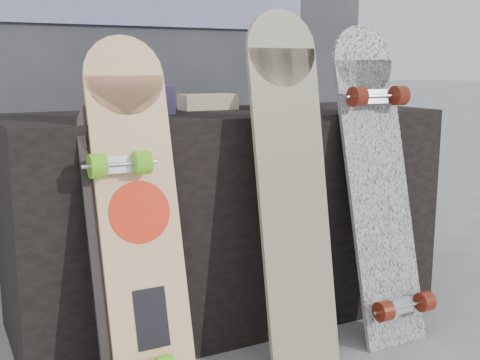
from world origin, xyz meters
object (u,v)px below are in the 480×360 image
vendor_table (225,215)px  longboard_celtic (292,180)px  longboard_geisha (138,207)px  longboard_cascadia (379,178)px  skateboard_dark (125,247)px

vendor_table → longboard_celtic: (0.03, -0.43, 0.21)m
longboard_geisha → longboard_cascadia: (0.88, -0.03, 0.02)m
vendor_table → longboard_cascadia: 0.60m
longboard_celtic → longboard_geisha: bearing=172.7°
longboard_cascadia → longboard_geisha: bearing=178.1°
longboard_celtic → longboard_cascadia: longboard_celtic is taller
longboard_celtic → longboard_cascadia: (0.39, 0.03, -0.03)m
longboard_celtic → vendor_table: bearing=94.1°
longboard_geisha → longboard_cascadia: bearing=-1.9°
vendor_table → longboard_cascadia: longboard_cascadia is taller
longboard_geisha → skateboard_dark: bearing=-150.5°
longboard_cascadia → skateboard_dark: longboard_cascadia is taller
longboard_celtic → longboard_cascadia: 0.39m
vendor_table → longboard_celtic: size_ratio=1.39×
longboard_geisha → skateboard_dark: (-0.05, -0.03, -0.11)m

